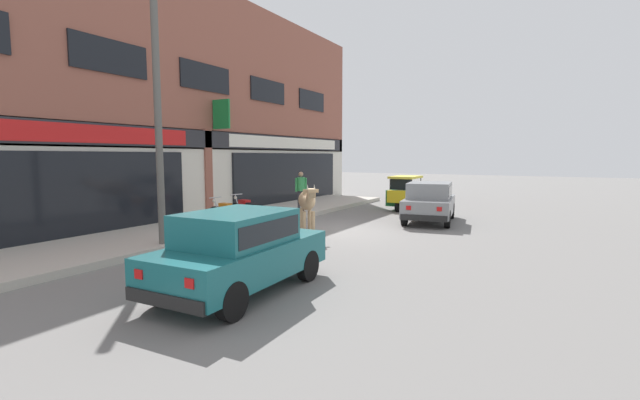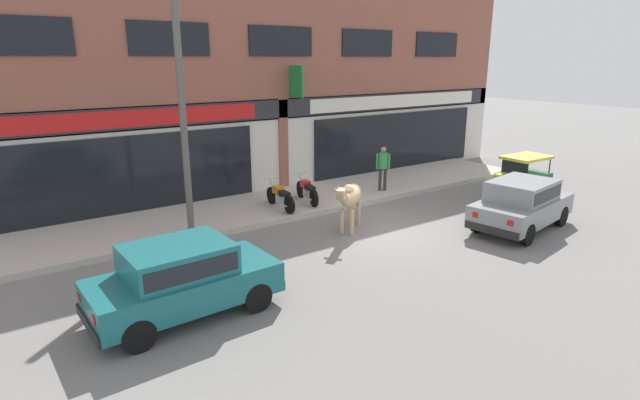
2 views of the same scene
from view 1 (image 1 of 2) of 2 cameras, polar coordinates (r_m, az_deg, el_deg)
ground_plane at (r=13.93m, az=1.98°, el=-4.11°), size 90.00×90.00×0.00m
sidewalk at (r=16.04m, az=-10.33°, el=-2.55°), size 19.00×3.30×0.18m
shop_building at (r=17.26m, az=-15.57°, el=11.75°), size 23.00×1.40×8.92m
cow at (r=13.42m, az=-1.72°, el=-0.15°), size 1.81×1.52×1.61m
car_0 at (r=16.13m, az=14.40°, el=0.00°), size 3.78×2.13×1.46m
car_1 at (r=7.70m, az=-10.71°, el=-6.25°), size 3.66×1.73×1.46m
auto_rickshaw at (r=19.51m, az=11.18°, el=0.61°), size 2.00×1.19×1.52m
motorcycle_0 at (r=14.32m, az=-12.11°, el=-1.68°), size 0.52×1.81×0.88m
motorcycle_1 at (r=15.25m, az=-9.73°, el=-1.18°), size 0.66×1.79×0.88m
pedestrian at (r=17.45m, az=-2.56°, el=1.76°), size 0.41×0.34×1.60m
utility_pole at (r=11.56m, az=-20.75°, el=9.29°), size 0.18×0.18×6.00m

